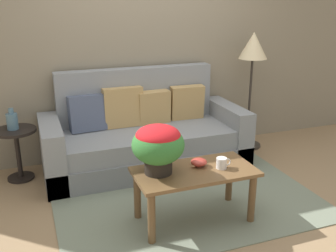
% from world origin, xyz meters
% --- Properties ---
extents(ground_plane, '(14.00, 14.00, 0.00)m').
position_xyz_m(ground_plane, '(0.00, 0.00, 0.00)').
color(ground_plane, '#997A56').
extents(wall_back, '(6.40, 0.12, 2.63)m').
position_xyz_m(wall_back, '(0.00, 1.31, 1.31)').
color(wall_back, gray).
rests_on(wall_back, ground).
extents(area_rug, '(2.46, 1.76, 0.01)m').
position_xyz_m(area_rug, '(0.00, -0.07, 0.01)').
color(area_rug, gray).
rests_on(area_rug, ground).
extents(couch, '(2.25, 0.91, 1.08)m').
position_xyz_m(couch, '(-0.14, 0.84, 0.34)').
color(couch, slate).
rests_on(couch, ground).
extents(coffee_table, '(1.02, 0.52, 0.48)m').
position_xyz_m(coffee_table, '(-0.08, -0.45, 0.39)').
color(coffee_table, brown).
rests_on(coffee_table, ground).
extents(side_table, '(0.42, 0.42, 0.56)m').
position_xyz_m(side_table, '(-1.49, 0.94, 0.39)').
color(side_table, black).
rests_on(side_table, ground).
extents(floor_lamp, '(0.35, 0.35, 1.46)m').
position_xyz_m(floor_lamp, '(1.29, 0.93, 1.17)').
color(floor_lamp, '#2D2823').
rests_on(floor_lamp, ground).
extents(potted_plant, '(0.43, 0.43, 0.41)m').
position_xyz_m(potted_plant, '(-0.38, -0.39, 0.73)').
color(potted_plant, black).
rests_on(potted_plant, coffee_table).
extents(coffee_mug, '(0.13, 0.09, 0.09)m').
position_xyz_m(coffee_mug, '(0.15, -0.49, 0.52)').
color(coffee_mug, white).
rests_on(coffee_mug, coffee_table).
extents(snack_bowl, '(0.14, 0.14, 0.07)m').
position_xyz_m(snack_bowl, '(-0.02, -0.39, 0.51)').
color(snack_bowl, '#B2382D').
rests_on(snack_bowl, coffee_table).
extents(table_vase, '(0.11, 0.11, 0.22)m').
position_xyz_m(table_vase, '(-1.50, 0.95, 0.65)').
color(table_vase, slate).
rests_on(table_vase, side_table).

